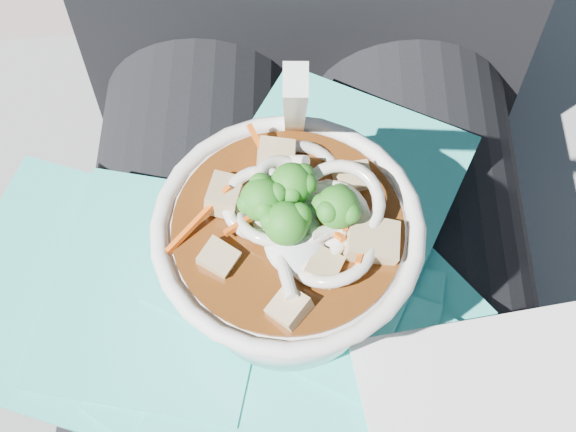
{
  "coord_description": "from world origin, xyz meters",
  "views": [
    {
      "loc": [
        -0.01,
        -0.17,
        1.05
      ],
      "look_at": [
        -0.01,
        0.02,
        0.71
      ],
      "focal_mm": 50.0,
      "sensor_mm": 36.0,
      "label": 1
    }
  ],
  "objects_px": {
    "udon_bowl": "(289,249)",
    "lap": "(306,377)",
    "person_body": "(307,238)",
    "plastic_bag": "(260,318)",
    "stone_ledge": "(300,333)"
  },
  "relations": [
    {
      "from": "udon_bowl",
      "to": "lap",
      "type": "bearing_deg",
      "value": -61.76
    },
    {
      "from": "lap",
      "to": "person_body",
      "type": "relative_size",
      "value": 0.48
    },
    {
      "from": "lap",
      "to": "plastic_bag",
      "type": "relative_size",
      "value": 1.39
    },
    {
      "from": "stone_ledge",
      "to": "person_body",
      "type": "distance_m",
      "value": 0.33
    },
    {
      "from": "person_body",
      "to": "lap",
      "type": "bearing_deg",
      "value": -90.0
    },
    {
      "from": "person_body",
      "to": "plastic_bag",
      "type": "bearing_deg",
      "value": -108.57
    },
    {
      "from": "stone_ledge",
      "to": "plastic_bag",
      "type": "relative_size",
      "value": 2.9
    },
    {
      "from": "stone_ledge",
      "to": "person_body",
      "type": "bearing_deg",
      "value": -90.0
    },
    {
      "from": "stone_ledge",
      "to": "udon_bowl",
      "type": "relative_size",
      "value": 5.23
    },
    {
      "from": "plastic_bag",
      "to": "udon_bowl",
      "type": "relative_size",
      "value": 1.8
    },
    {
      "from": "plastic_bag",
      "to": "udon_bowl",
      "type": "height_order",
      "value": "udon_bowl"
    },
    {
      "from": "lap",
      "to": "plastic_bag",
      "type": "xyz_separation_m",
      "value": [
        -0.03,
        0.01,
        0.09
      ]
    },
    {
      "from": "lap",
      "to": "udon_bowl",
      "type": "bearing_deg",
      "value": 118.24
    },
    {
      "from": "plastic_bag",
      "to": "lap",
      "type": "bearing_deg",
      "value": -12.31
    },
    {
      "from": "lap",
      "to": "person_body",
      "type": "height_order",
      "value": "person_body"
    }
  ]
}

